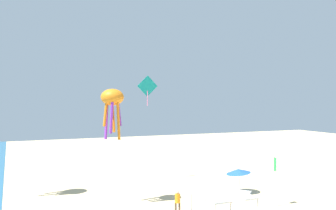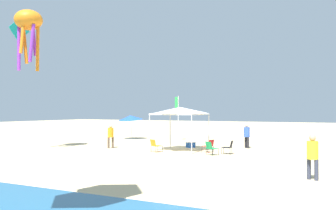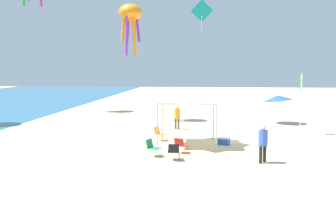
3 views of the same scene
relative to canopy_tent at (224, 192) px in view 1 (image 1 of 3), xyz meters
The scene contains 6 objects.
canopy_tent is the anchor object (origin of this frame).
beach_umbrella 10.65m from the canopy_tent, 38.79° to the right, with size 2.21×2.24×2.35m.
banner_flag 7.95m from the canopy_tent, 63.11° to the right, with size 0.36×0.06×3.95m.
person_far_stroller 5.36m from the canopy_tent, 10.15° to the left, with size 0.40×0.40×1.68m.
kite_diamond_teal 17.80m from the canopy_tent, ahead, with size 0.30×2.22×3.16m.
kite_octopus_orange 11.64m from the canopy_tent, 28.98° to the left, with size 1.83×1.83×4.06m.
Camera 1 is at (-22.28, 15.69, 8.44)m, focal length 39.78 mm.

